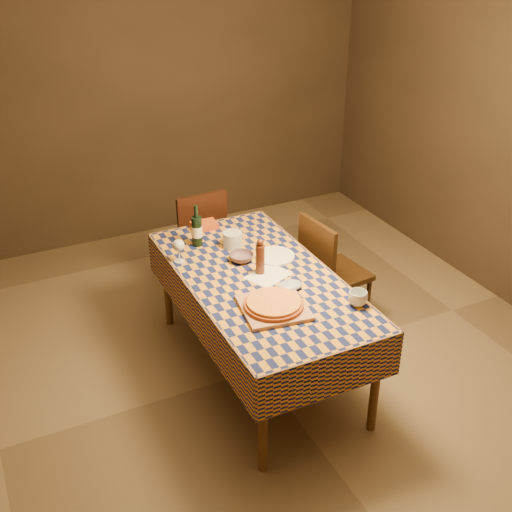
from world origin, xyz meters
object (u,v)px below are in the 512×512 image
object	(u,v)px
bowl	(241,257)
chair_right	(328,268)
chair_far	(198,235)
wine_bottle	(197,230)
pizza	(274,303)
white_plate	(275,256)
dining_table	(259,287)
cutting_board	(274,308)

from	to	relation	value
bowl	chair_right	distance (m)	0.77
chair_far	wine_bottle	bearing A→B (deg)	-110.23
wine_bottle	bowl	bearing A→B (deg)	-61.96
wine_bottle	chair_right	bearing A→B (deg)	-20.11
pizza	chair_far	distance (m)	1.61
white_plate	chair_far	size ratio (longest dim) A/B	0.29
wine_bottle	pizza	bearing A→B (deg)	-83.54
bowl	wine_bottle	distance (m)	0.40
dining_table	bowl	world-z (taller)	bowl
wine_bottle	chair_far	distance (m)	0.74
dining_table	chair_far	bearing A→B (deg)	89.05
white_plate	chair_right	distance (m)	0.56
dining_table	cutting_board	distance (m)	0.40
chair_right	white_plate	bearing A→B (deg)	-171.61
cutting_board	pizza	distance (m)	0.03
pizza	white_plate	size ratio (longest dim) A/B	1.53
cutting_board	pizza	world-z (taller)	pizza
chair_right	wine_bottle	bearing A→B (deg)	159.89
cutting_board	bowl	size ratio (longest dim) A/B	2.29
chair_far	cutting_board	bearing A→B (deg)	-94.02
white_plate	chair_far	xyz separation A→B (m)	(-0.19, 1.00, -0.26)
wine_bottle	chair_far	size ratio (longest dim) A/B	0.33
chair_right	dining_table	bearing A→B (deg)	-159.37
wine_bottle	white_plate	xyz separation A→B (m)	(0.42, -0.40, -0.11)
cutting_board	pizza	xyz separation A→B (m)	(0.00, 0.00, 0.03)
pizza	white_plate	world-z (taller)	pizza
bowl	pizza	bearing A→B (deg)	-96.78
white_plate	chair_right	xyz separation A→B (m)	(0.49, 0.07, -0.26)
dining_table	white_plate	xyz separation A→B (m)	(0.21, 0.19, 0.08)
dining_table	chair_far	size ratio (longest dim) A/B	1.98
cutting_board	wine_bottle	distance (m)	0.99
dining_table	cutting_board	size ratio (longest dim) A/B	4.80
wine_bottle	chair_right	xyz separation A→B (m)	(0.90, -0.33, -0.36)
wine_bottle	white_plate	bearing A→B (deg)	-44.10
bowl	wine_bottle	xyz separation A→B (m)	(-0.19, 0.35, 0.09)
pizza	white_plate	bearing A→B (deg)	62.11
dining_table	wine_bottle	world-z (taller)	wine_bottle
wine_bottle	dining_table	bearing A→B (deg)	-71.26
cutting_board	chair_right	bearing A→B (deg)	39.26
dining_table	white_plate	distance (m)	0.30
chair_far	chair_right	size ratio (longest dim) A/B	1.00
dining_table	chair_far	world-z (taller)	chair_far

